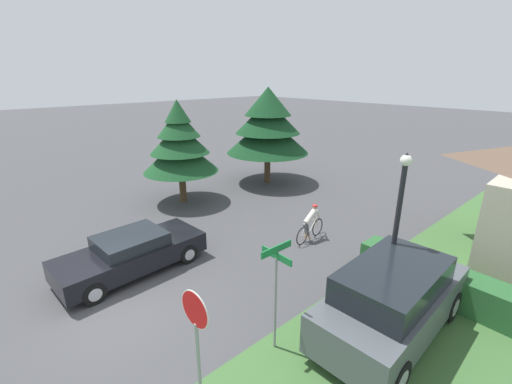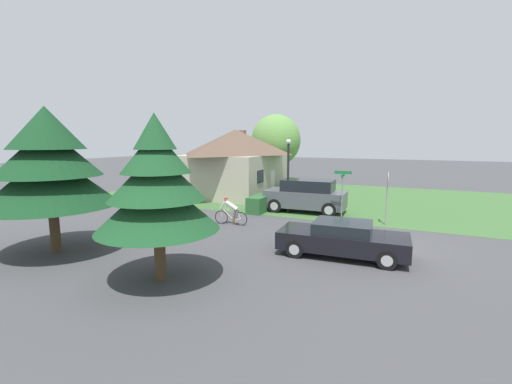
{
  "view_description": "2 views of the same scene",
  "coord_description": "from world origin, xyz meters",
  "px_view_note": "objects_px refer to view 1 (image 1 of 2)",
  "views": [
    {
      "loc": [
        8.42,
        -2.48,
        6.21
      ],
      "look_at": [
        -1.21,
        6.16,
        1.74
      ],
      "focal_mm": 24.0,
      "sensor_mm": 36.0,
      "label": 1
    },
    {
      "loc": [
        -14.26,
        -1.19,
        4.3
      ],
      "look_at": [
        -0.35,
        5.31,
        1.98
      ],
      "focal_mm": 24.0,
      "sensor_mm": 36.0,
      "label": 2
    }
  ],
  "objects_px": {
    "cyclist": "(310,223)",
    "parked_suv_right": "(393,300)",
    "street_name_sign": "(276,279)",
    "conifer_tall_far": "(268,125)",
    "sedan_left_lane": "(132,253)",
    "conifer_tall_near": "(180,145)",
    "street_lamp": "(397,221)",
    "stop_sign": "(196,329)"
  },
  "relations": [
    {
      "from": "parked_suv_right",
      "to": "stop_sign",
      "type": "height_order",
      "value": "stop_sign"
    },
    {
      "from": "conifer_tall_near",
      "to": "conifer_tall_far",
      "type": "bearing_deg",
      "value": 85.51
    },
    {
      "from": "parked_suv_right",
      "to": "stop_sign",
      "type": "relative_size",
      "value": 1.79
    },
    {
      "from": "conifer_tall_near",
      "to": "cyclist",
      "type": "bearing_deg",
      "value": 11.76
    },
    {
      "from": "street_lamp",
      "to": "parked_suv_right",
      "type": "bearing_deg",
      "value": -58.0
    },
    {
      "from": "street_lamp",
      "to": "conifer_tall_near",
      "type": "xyz_separation_m",
      "value": [
        -11.19,
        0.13,
        0.33
      ]
    },
    {
      "from": "cyclist",
      "to": "street_name_sign",
      "type": "distance_m",
      "value": 6.0
    },
    {
      "from": "sedan_left_lane",
      "to": "conifer_tall_near",
      "type": "bearing_deg",
      "value": 41.74
    },
    {
      "from": "parked_suv_right",
      "to": "street_name_sign",
      "type": "bearing_deg",
      "value": 144.55
    },
    {
      "from": "parked_suv_right",
      "to": "conifer_tall_near",
      "type": "relative_size",
      "value": 0.95
    },
    {
      "from": "sedan_left_lane",
      "to": "cyclist",
      "type": "distance_m",
      "value": 6.6
    },
    {
      "from": "stop_sign",
      "to": "conifer_tall_near",
      "type": "xyz_separation_m",
      "value": [
        -10.39,
        5.74,
        1.03
      ]
    },
    {
      "from": "cyclist",
      "to": "parked_suv_right",
      "type": "distance_m",
      "value": 5.33
    },
    {
      "from": "stop_sign",
      "to": "conifer_tall_far",
      "type": "distance_m",
      "value": 15.12
    },
    {
      "from": "sedan_left_lane",
      "to": "parked_suv_right",
      "type": "bearing_deg",
      "value": -66.66
    },
    {
      "from": "street_lamp",
      "to": "conifer_tall_far",
      "type": "relative_size",
      "value": 0.8
    },
    {
      "from": "conifer_tall_far",
      "to": "street_lamp",
      "type": "bearing_deg",
      "value": -27.76
    },
    {
      "from": "parked_suv_right",
      "to": "conifer_tall_far",
      "type": "height_order",
      "value": "conifer_tall_far"
    },
    {
      "from": "cyclist",
      "to": "conifer_tall_near",
      "type": "height_order",
      "value": "conifer_tall_near"
    },
    {
      "from": "street_lamp",
      "to": "stop_sign",
      "type": "bearing_deg",
      "value": -98.1
    },
    {
      "from": "conifer_tall_far",
      "to": "conifer_tall_near",
      "type": "bearing_deg",
      "value": -94.49
    },
    {
      "from": "conifer_tall_near",
      "to": "parked_suv_right",
      "type": "bearing_deg",
      "value": -5.19
    },
    {
      "from": "cyclist",
      "to": "street_name_sign",
      "type": "bearing_deg",
      "value": -154.22
    },
    {
      "from": "street_lamp",
      "to": "conifer_tall_near",
      "type": "distance_m",
      "value": 11.2
    },
    {
      "from": "conifer_tall_near",
      "to": "street_lamp",
      "type": "bearing_deg",
      "value": -0.66
    },
    {
      "from": "conifer_tall_near",
      "to": "conifer_tall_far",
      "type": "relative_size",
      "value": 0.92
    },
    {
      "from": "street_lamp",
      "to": "street_name_sign",
      "type": "height_order",
      "value": "street_lamp"
    },
    {
      "from": "stop_sign",
      "to": "conifer_tall_near",
      "type": "height_order",
      "value": "conifer_tall_near"
    },
    {
      "from": "cyclist",
      "to": "conifer_tall_far",
      "type": "height_order",
      "value": "conifer_tall_far"
    },
    {
      "from": "parked_suv_right",
      "to": "conifer_tall_near",
      "type": "height_order",
      "value": "conifer_tall_near"
    },
    {
      "from": "stop_sign",
      "to": "parked_suv_right",
      "type": "bearing_deg",
      "value": -111.96
    },
    {
      "from": "sedan_left_lane",
      "to": "conifer_tall_far",
      "type": "xyz_separation_m",
      "value": [
        -4.22,
        10.18,
        2.76
      ]
    },
    {
      "from": "street_name_sign",
      "to": "conifer_tall_far",
      "type": "relative_size",
      "value": 0.49
    },
    {
      "from": "cyclist",
      "to": "conifer_tall_near",
      "type": "distance_m",
      "value": 7.61
    },
    {
      "from": "sedan_left_lane",
      "to": "conifer_tall_far",
      "type": "height_order",
      "value": "conifer_tall_far"
    },
    {
      "from": "sedan_left_lane",
      "to": "conifer_tall_near",
      "type": "height_order",
      "value": "conifer_tall_near"
    },
    {
      "from": "cyclist",
      "to": "sedan_left_lane",
      "type": "bearing_deg",
      "value": 152.4
    },
    {
      "from": "sedan_left_lane",
      "to": "street_lamp",
      "type": "relative_size",
      "value": 1.08
    },
    {
      "from": "sedan_left_lane",
      "to": "parked_suv_right",
      "type": "distance_m",
      "value": 7.98
    },
    {
      "from": "street_lamp",
      "to": "conifer_tall_near",
      "type": "bearing_deg",
      "value": 179.34
    },
    {
      "from": "stop_sign",
      "to": "conifer_tall_near",
      "type": "bearing_deg",
      "value": -34.33
    },
    {
      "from": "parked_suv_right",
      "to": "stop_sign",
      "type": "xyz_separation_m",
      "value": [
        -1.39,
        -4.67,
        0.94
      ]
    }
  ]
}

